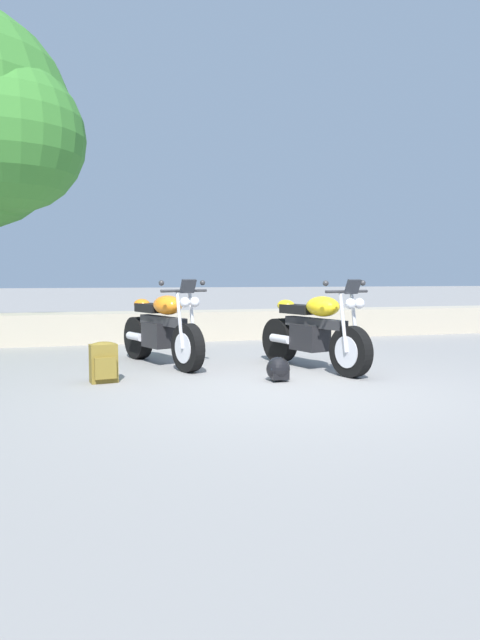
{
  "coord_description": "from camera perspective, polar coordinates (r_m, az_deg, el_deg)",
  "views": [
    {
      "loc": [
        -2.01,
        -5.63,
        1.2
      ],
      "look_at": [
        -0.15,
        1.2,
        0.65
      ],
      "focal_mm": 30.91,
      "sensor_mm": 36.0,
      "label": 1
    }
  ],
  "objects": [
    {
      "name": "ground_plane",
      "position": [
        6.09,
        4.35,
        -6.92
      ],
      "size": [
        120.0,
        120.0,
        0.0
      ],
      "primitive_type": "plane",
      "color": "gray"
    },
    {
      "name": "stone_wall",
      "position": [
        10.66,
        -4.3,
        -0.55
      ],
      "size": [
        36.0,
        0.8,
        0.55
      ],
      "primitive_type": "cube",
      "color": "#A89E89",
      "rests_on": "ground"
    },
    {
      "name": "motorcycle_orange_near_left",
      "position": [
        7.58,
        -8.12,
        -1.01
      ],
      "size": [
        0.99,
        1.98,
        1.18
      ],
      "color": "black",
      "rests_on": "ground"
    },
    {
      "name": "motorcycle_yellow_centre",
      "position": [
        7.24,
        7.61,
        -1.26
      ],
      "size": [
        0.91,
        2.02,
        1.18
      ],
      "color": "black",
      "rests_on": "ground"
    },
    {
      "name": "rider_backpack",
      "position": [
        6.48,
        -13.94,
        -4.18
      ],
      "size": [
        0.33,
        0.29,
        0.47
      ],
      "color": "brown",
      "rests_on": "ground"
    },
    {
      "name": "rider_helmet",
      "position": [
        6.4,
        4.0,
        -5.12
      ],
      "size": [
        0.28,
        0.28,
        0.28
      ],
      "color": "black",
      "rests_on": "ground"
    }
  ]
}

